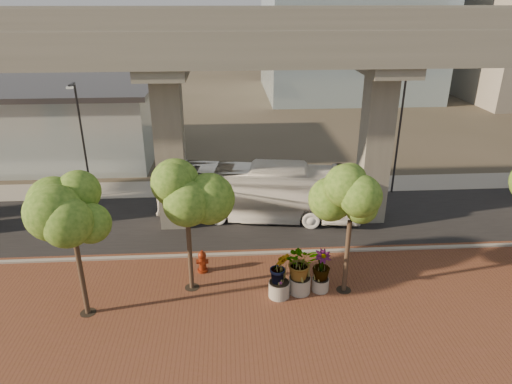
{
  "coord_description": "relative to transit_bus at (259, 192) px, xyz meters",
  "views": [
    {
      "loc": [
        -2.71,
        -23.26,
        12.96
      ],
      "look_at": [
        -1.16,
        0.5,
        2.64
      ],
      "focal_mm": 32.0,
      "sensor_mm": 36.0,
      "label": 1
    }
  ],
  "objects": [
    {
      "name": "street_tree_far_west",
      "position": [
        -8.19,
        -9.03,
        3.25
      ],
      "size": [
        3.47,
        3.47,
        6.51
      ],
      "color": "#493829",
      "rests_on": "ground"
    },
    {
      "name": "streetlamp_east",
      "position": [
        9.77,
        3.25,
        3.22
      ],
      "size": [
        0.42,
        1.23,
        8.46
      ],
      "color": "#2A2A2F",
      "rests_on": "ground"
    },
    {
      "name": "fire_hydrant",
      "position": [
        -3.27,
        -6.04,
        -1.09
      ],
      "size": [
        0.6,
        0.54,
        1.19
      ],
      "color": "maroon",
      "rests_on": "ground"
    },
    {
      "name": "transit_viaduct",
      "position": [
        0.87,
        -0.57,
        5.57
      ],
      "size": [
        72.0,
        5.6,
        12.4
      ],
      "color": "gray",
      "rests_on": "ground"
    },
    {
      "name": "street_tree_near_west",
      "position": [
        -3.72,
        -7.42,
        2.96
      ],
      "size": [
        3.66,
        3.66,
        6.31
      ],
      "color": "#493829",
      "rests_on": "ground"
    },
    {
      "name": "curb_strip",
      "position": [
        0.87,
        -4.57,
        -1.64
      ],
      "size": [
        70.0,
        0.25,
        0.16
      ],
      "primitive_type": "cube",
      "color": "gray",
      "rests_on": "ground"
    },
    {
      "name": "far_sidewalk",
      "position": [
        0.87,
        4.93,
        -1.69
      ],
      "size": [
        90.0,
        3.0,
        0.06
      ],
      "primitive_type": "cube",
      "color": "gray",
      "rests_on": "ground"
    },
    {
      "name": "asphalt_road",
      "position": [
        0.87,
        -0.57,
        -1.7
      ],
      "size": [
        90.0,
        8.0,
        0.04
      ],
      "primitive_type": "cube",
      "color": "black",
      "rests_on": "ground"
    },
    {
      "name": "planter_right",
      "position": [
        2.37,
        -8.02,
        -0.39
      ],
      "size": [
        1.97,
        1.97,
        2.1
      ],
      "color": "#A49F94",
      "rests_on": "ground"
    },
    {
      "name": "transit_bus",
      "position": [
        0.0,
        0.0,
        0.0
      ],
      "size": [
        12.63,
        4.76,
        3.44
      ],
      "primitive_type": "imported",
      "rotation": [
        0.0,
        0.0,
        1.42
      ],
      "color": "white",
      "rests_on": "ground"
    },
    {
      "name": "planter_front",
      "position": [
        1.37,
        -8.09,
        -0.15
      ],
      "size": [
        2.26,
        2.26,
        2.49
      ],
      "color": "gray",
      "rests_on": "ground"
    },
    {
      "name": "brick_plaza",
      "position": [
        0.87,
        -10.57,
        -1.69
      ],
      "size": [
        70.0,
        13.0,
        0.06
      ],
      "primitive_type": "cube",
      "color": "brown",
      "rests_on": "ground"
    },
    {
      "name": "station_pavilion",
      "position": [
        -19.13,
        13.43,
        1.5
      ],
      "size": [
        23.0,
        13.0,
        6.3
      ],
      "color": "silver",
      "rests_on": "ground"
    },
    {
      "name": "planter_left",
      "position": [
        0.37,
        -8.36,
        -0.21
      ],
      "size": [
        2.17,
        2.17,
        2.39
      ],
      "color": "gray",
      "rests_on": "ground"
    },
    {
      "name": "ground",
      "position": [
        0.87,
        -2.57,
        -1.72
      ],
      "size": [
        160.0,
        160.0,
        0.0
      ],
      "primitive_type": "plane",
      "color": "#3A362A",
      "rests_on": "ground"
    },
    {
      "name": "streetlamp_west",
      "position": [
        -11.42,
        3.85,
        2.88
      ],
      "size": [
        0.39,
        1.14,
        7.87
      ],
      "color": "#2C2C31",
      "rests_on": "ground"
    },
    {
      "name": "street_tree_near_east",
      "position": [
        3.49,
        -8.1,
        3.03
      ],
      "size": [
        3.48,
        3.48,
        6.3
      ],
      "color": "#493829",
      "rests_on": "ground"
    }
  ]
}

